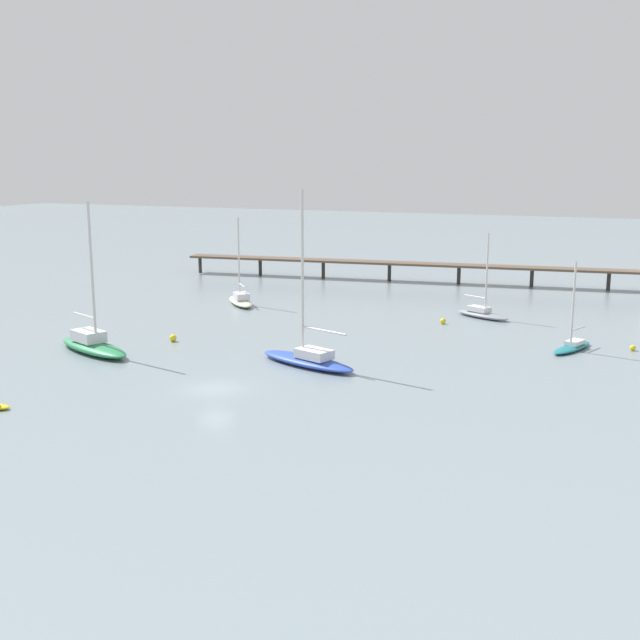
% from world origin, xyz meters
% --- Properties ---
extents(ground_plane, '(400.00, 400.00, 0.00)m').
position_xyz_m(ground_plane, '(0.00, 0.00, 0.00)').
color(ground_plane, gray).
extents(pier, '(69.99, 11.85, 6.58)m').
position_xyz_m(pier, '(15.61, 58.34, 3.55)').
color(pier, brown).
rests_on(pier, ground_plane).
extents(sailboat_blue, '(10.11, 5.63, 14.43)m').
position_xyz_m(sailboat_blue, '(3.65, 8.80, 0.75)').
color(sailboat_blue, '#2D4CB7').
rests_on(sailboat_blue, ground_plane).
extents(sailboat_green, '(10.23, 6.28, 13.33)m').
position_xyz_m(sailboat_green, '(-15.77, 5.49, 0.78)').
color(sailboat_green, '#287F4C').
rests_on(sailboat_green, ground_plane).
extents(sailboat_teal, '(3.66, 6.44, 8.04)m').
position_xyz_m(sailboat_teal, '(23.17, 23.14, 0.51)').
color(sailboat_teal, '#1E727A').
rests_on(sailboat_teal, ground_plane).
extents(sailboat_gray, '(6.72, 4.58, 9.22)m').
position_xyz_m(sailboat_gray, '(12.70, 34.54, 0.59)').
color(sailboat_gray, gray).
rests_on(sailboat_gray, ground_plane).
extents(sailboat_cream, '(6.52, 6.86, 10.23)m').
position_xyz_m(sailboat_cream, '(-15.01, 30.95, 0.66)').
color(sailboat_cream, beige).
rests_on(sailboat_cream, ground_plane).
extents(mooring_buoy_inner, '(0.67, 0.67, 0.67)m').
position_xyz_m(mooring_buoy_inner, '(-11.58, 11.77, 0.34)').
color(mooring_buoy_inner, yellow).
rests_on(mooring_buoy_inner, ground_plane).
extents(mooring_buoy_mid, '(0.60, 0.60, 0.60)m').
position_xyz_m(mooring_buoy_mid, '(9.65, 29.70, 0.30)').
color(mooring_buoy_mid, yellow).
rests_on(mooring_buoy_mid, ground_plane).
extents(mooring_buoy_outer, '(0.52, 0.52, 0.52)m').
position_xyz_m(mooring_buoy_outer, '(28.15, 24.98, 0.26)').
color(mooring_buoy_outer, yellow).
rests_on(mooring_buoy_outer, ground_plane).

